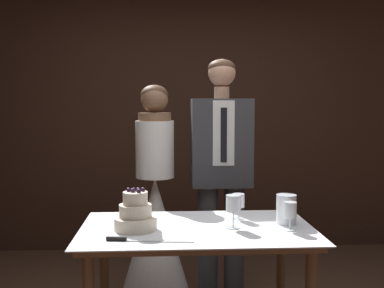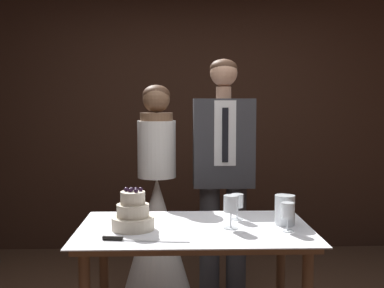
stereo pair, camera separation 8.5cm
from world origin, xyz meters
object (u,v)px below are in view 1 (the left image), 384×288
cake_table (197,245)px  hurricane_candle (286,210)px  wine_glass_middle (238,201)px  groom (221,167)px  wine_glass_far (290,211)px  tiered_cake (135,215)px  cake_knife (133,240)px  bride (155,223)px  wine_glass_near (233,205)px

cake_table → hurricane_candle: hurricane_candle is taller
wine_glass_middle → groom: groom is taller
wine_glass_middle → hurricane_candle: bearing=-27.2°
wine_glass_far → groom: size_ratio=0.09×
tiered_cake → cake_knife: 0.22m
wine_glass_middle → wine_glass_far: size_ratio=0.97×
cake_knife → hurricane_candle: 0.89m
bride → groom: (0.49, -0.00, 0.42)m
cake_knife → cake_table: bearing=44.0°
cake_table → groom: 1.01m
wine_glass_middle → cake_table: bearing=-146.0°
tiered_cake → bride: 1.01m
tiered_cake → groom: groom is taller
wine_glass_near → hurricane_candle: size_ratio=1.09×
groom → wine_glass_near: bearing=-93.0°
wine_glass_middle → wine_glass_near: bearing=-106.4°
cake_table → wine_glass_far: (0.49, -0.09, 0.20)m
cake_table → wine_glass_near: size_ratio=7.00×
tiered_cake → hurricane_candle: 0.84m
tiered_cake → groom: (0.58, 0.96, 0.13)m
wine_glass_near → cake_knife: bearing=-157.8°
tiered_cake → cake_knife: size_ratio=0.53×
tiered_cake → wine_glass_middle: size_ratio=1.53×
wine_glass_near → bride: bearing=114.7°
wine_glass_near → cake_table: bearing=171.4°
wine_glass_middle → hurricane_candle: size_ratio=0.90×
wine_glass_near → hurricane_candle: 0.32m
wine_glass_far → hurricane_candle: hurricane_candle is taller
cake_knife → wine_glass_middle: 0.73m
hurricane_candle → groom: groom is taller
wine_glass_far → hurricane_candle: (0.01, 0.14, -0.02)m
tiered_cake → wine_glass_far: (0.82, -0.06, 0.02)m
cake_knife → wine_glass_far: wine_glass_far is taller
cake_knife → bride: bearing=93.3°
cake_table → cake_knife: (-0.33, -0.24, 0.11)m
wine_glass_far → cake_table: bearing=169.1°
cake_knife → wine_glass_near: bearing=29.9°
cake_table → hurricane_candle: bearing=4.8°
wine_glass_near → hurricane_candle: wine_glass_near is taller
wine_glass_near → bride: bride is taller
wine_glass_middle → wine_glass_far: bearing=-48.5°
wine_glass_near → hurricane_candle: (0.31, 0.07, -0.05)m
tiered_cake → groom: size_ratio=0.13×
groom → bride: bearing=179.9°
tiered_cake → hurricane_candle: bearing=5.2°
bride → wine_glass_middle: bearing=-56.6°
cake_knife → wine_glass_near: (0.53, 0.22, 0.12)m
cake_knife → hurricane_candle: bearing=26.6°
cake_knife → hurricane_candle: hurricane_candle is taller
cake_knife → wine_glass_near: size_ratio=2.39×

